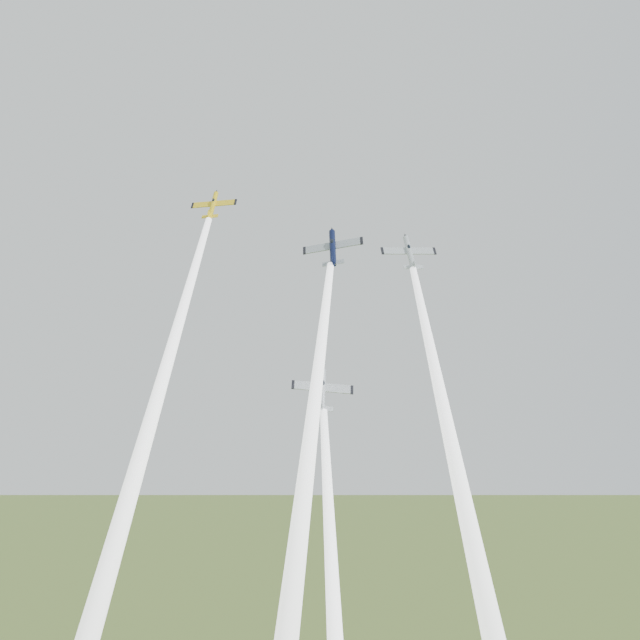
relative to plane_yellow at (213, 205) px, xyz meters
The scene contains 7 objects.
plane_yellow is the anchor object (origin of this frame).
smoke_trail_yellow 40.22m from the plane_yellow, 100.24° to the right, with size 2.72×2.72×74.03m, color white, non-canonical shape.
plane_navy 22.87m from the plane_yellow, 29.89° to the right, with size 8.44×8.37×1.32m, color black, non-canonical shape.
smoke_trail_navy 50.35m from the plane_yellow, 62.22° to the right, with size 2.72×2.72×62.82m, color white, non-canonical shape.
plane_silver_right 30.87m from the plane_yellow, ahead, with size 8.12×8.06×1.27m, color silver, non-canonical shape.
smoke_trail_silver_right 55.44m from the plane_yellow, 36.34° to the right, with size 2.72×2.72×63.96m, color white, non-canonical shape.
plane_silver_low 36.44m from the plane_yellow, 40.99° to the right, with size 8.03×7.97×1.26m, color silver, non-canonical shape.
Camera 1 is at (1.79, -109.83, 77.41)m, focal length 45.00 mm.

